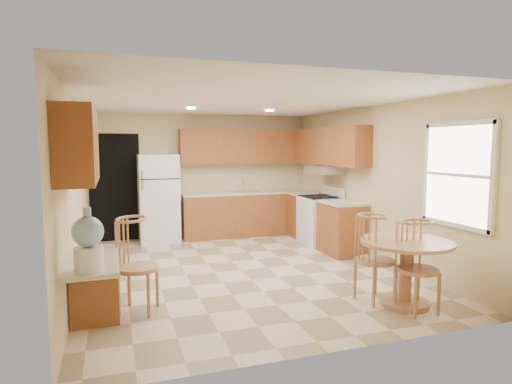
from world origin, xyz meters
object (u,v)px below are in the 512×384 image
object	(u,v)px
chair_table_a	(381,251)
chair_desk	(138,258)
water_crock	(88,242)
stove	(320,220)
dining_table	(406,263)
refrigerator	(159,198)
chair_table_b	(424,260)

from	to	relation	value
chair_table_a	chair_desk	size ratio (longest dim) A/B	0.99
chair_desk	water_crock	distance (m)	1.01
chair_table_a	water_crock	size ratio (longest dim) A/B	1.87
stove	water_crock	distance (m)	5.16
stove	chair_table_a	world-z (taller)	stove
dining_table	chair_desk	size ratio (longest dim) A/B	0.99
dining_table	refrigerator	bearing A→B (deg)	118.13
stove	water_crock	world-z (taller)	water_crock
refrigerator	water_crock	world-z (taller)	refrigerator
refrigerator	chair_desk	bearing A→B (deg)	-99.21
refrigerator	water_crock	distance (m)	4.64
dining_table	stove	bearing A→B (deg)	80.62
stove	water_crock	bearing A→B (deg)	-139.94
chair_table_b	chair_desk	bearing A→B (deg)	-21.48
dining_table	chair_table_b	size ratio (longest dim) A/B	1.03
dining_table	chair_table_a	world-z (taller)	chair_table_a
refrigerator	stove	size ratio (longest dim) A/B	1.56
chair_table_a	chair_table_b	distance (m)	0.51
refrigerator	chair_table_a	size ratio (longest dim) A/B	1.64
water_crock	chair_table_a	bearing A→B (deg)	4.96
chair_table_a	chair_desk	xyz separation A→B (m)	(-2.71, 0.55, 0.01)
stove	chair_table_a	distance (m)	3.13
dining_table	water_crock	world-z (taller)	water_crock
refrigerator	chair_desk	xyz separation A→B (m)	(-0.60, -3.70, -0.21)
water_crock	refrigerator	bearing A→B (deg)	76.92
refrigerator	chair_table_b	world-z (taller)	refrigerator
stove	chair_table_b	size ratio (longest dim) A/B	1.08
chair_table_a	stove	bearing A→B (deg)	156.95
refrigerator	chair_table_b	distance (m)	5.26
refrigerator	water_crock	xyz separation A→B (m)	(-1.05, -4.52, 0.17)
dining_table	chair_table_b	world-z (taller)	chair_table_b
refrigerator	dining_table	distance (m)	5.00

